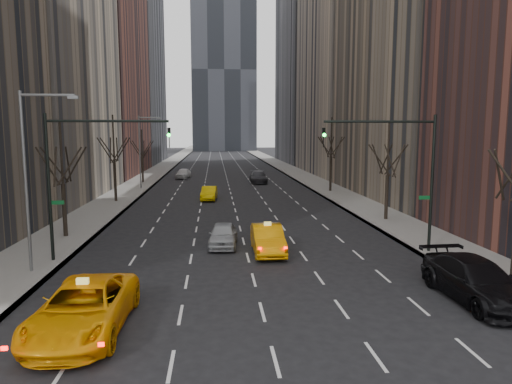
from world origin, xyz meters
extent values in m
plane|color=black|center=(0.00, 0.00, 0.00)|extent=(400.00, 400.00, 0.00)
cube|color=slate|center=(-12.25, 70.00, 0.07)|extent=(4.50, 320.00, 0.15)
cube|color=slate|center=(12.25, 70.00, 0.07)|extent=(4.50, 320.00, 0.15)
cube|color=brown|center=(-21.50, 66.00, 22.00)|extent=(14.00, 28.00, 44.00)
cube|color=slate|center=(-21.50, 96.00, 30.00)|extent=(14.00, 30.00, 60.00)
cube|color=tan|center=(21.50, 64.00, 25.00)|extent=(14.00, 28.00, 50.00)
cube|color=slate|center=(21.50, 95.00, 29.00)|extent=(14.00, 30.00, 58.00)
cylinder|color=black|center=(-12.00, 18.00, 1.93)|extent=(0.28, 0.28, 3.57)
cylinder|color=black|center=(-12.00, 18.00, 5.84)|extent=(0.16, 0.16, 4.25)
cylinder|color=black|center=(-11.85, 18.85, 4.95)|extent=(0.42, 1.80, 2.52)
cylinder|color=black|center=(-11.19, 18.29, 4.95)|extent=(1.74, 0.72, 2.52)
cylinder|color=black|center=(-11.34, 17.45, 4.95)|extent=(1.46, 1.25, 2.52)
cylinder|color=black|center=(-12.15, 17.15, 4.95)|extent=(0.42, 1.80, 2.52)
cylinder|color=black|center=(-12.81, 17.71, 4.95)|extent=(1.74, 0.72, 2.52)
cylinder|color=black|center=(-12.66, 18.55, 4.95)|extent=(1.46, 1.25, 2.52)
cylinder|color=black|center=(-12.00, 34.00, 2.15)|extent=(0.28, 0.28, 3.99)
cylinder|color=black|center=(-12.00, 34.00, 6.52)|extent=(0.16, 0.16, 4.75)
cylinder|color=black|center=(-11.85, 34.85, 5.37)|extent=(0.42, 1.80, 2.52)
cylinder|color=black|center=(-11.19, 34.29, 5.37)|extent=(1.74, 0.72, 2.52)
cylinder|color=black|center=(-11.34, 33.45, 5.37)|extent=(1.46, 1.25, 2.52)
cylinder|color=black|center=(-12.15, 33.15, 5.37)|extent=(0.42, 1.80, 2.52)
cylinder|color=black|center=(-12.81, 33.71, 5.37)|extent=(1.74, 0.72, 2.52)
cylinder|color=black|center=(-12.66, 34.55, 5.37)|extent=(1.46, 1.25, 2.52)
cylinder|color=black|center=(-12.00, 52.00, 1.83)|extent=(0.28, 0.28, 3.36)
cylinder|color=black|center=(-12.00, 52.00, 5.51)|extent=(0.16, 0.16, 4.00)
cylinder|color=black|center=(-11.85, 52.85, 4.74)|extent=(0.42, 1.80, 2.52)
cylinder|color=black|center=(-11.19, 52.29, 4.74)|extent=(1.74, 0.72, 2.52)
cylinder|color=black|center=(-11.34, 51.45, 4.74)|extent=(1.46, 1.25, 2.52)
cylinder|color=black|center=(-12.15, 51.15, 4.74)|extent=(0.42, 1.80, 2.52)
cylinder|color=black|center=(-12.81, 51.71, 4.74)|extent=(1.74, 0.72, 2.52)
cylinder|color=black|center=(-12.66, 52.55, 4.74)|extent=(1.46, 1.25, 2.52)
cylinder|color=black|center=(12.15, 6.85, 5.16)|extent=(0.42, 1.80, 2.52)
cylinder|color=black|center=(11.19, 5.71, 5.16)|extent=(1.74, 0.72, 2.52)
cylinder|color=black|center=(11.34, 6.55, 5.16)|extent=(1.46, 1.25, 2.52)
cylinder|color=black|center=(12.00, 22.00, 1.93)|extent=(0.28, 0.28, 3.57)
cylinder|color=black|center=(12.00, 22.00, 5.84)|extent=(0.16, 0.16, 4.25)
cylinder|color=black|center=(12.15, 22.85, 4.95)|extent=(0.42, 1.80, 2.52)
cylinder|color=black|center=(12.81, 22.29, 4.95)|extent=(1.74, 0.72, 2.52)
cylinder|color=black|center=(12.66, 21.45, 4.95)|extent=(1.46, 1.25, 2.52)
cylinder|color=black|center=(11.85, 21.15, 4.95)|extent=(0.42, 1.80, 2.52)
cylinder|color=black|center=(11.19, 21.71, 4.95)|extent=(1.74, 0.72, 2.52)
cylinder|color=black|center=(11.34, 22.55, 4.95)|extent=(1.46, 1.25, 2.52)
cylinder|color=black|center=(12.00, 40.00, 2.15)|extent=(0.28, 0.28, 3.99)
cylinder|color=black|center=(12.00, 40.00, 6.52)|extent=(0.16, 0.16, 4.75)
cylinder|color=black|center=(12.15, 40.85, 5.37)|extent=(0.42, 1.80, 2.52)
cylinder|color=black|center=(12.81, 40.29, 5.37)|extent=(1.74, 0.72, 2.52)
cylinder|color=black|center=(12.66, 39.45, 5.37)|extent=(1.46, 1.25, 2.52)
cylinder|color=black|center=(11.85, 39.15, 5.37)|extent=(0.42, 1.80, 2.52)
cylinder|color=black|center=(11.19, 39.71, 5.37)|extent=(1.74, 0.72, 2.52)
cylinder|color=black|center=(11.34, 40.55, 5.37)|extent=(1.46, 1.25, 2.52)
cylinder|color=black|center=(-10.80, 12.00, 4.15)|extent=(0.18, 0.18, 8.00)
cylinder|color=black|center=(-7.55, 12.00, 7.75)|extent=(6.50, 0.14, 0.14)
imported|color=black|center=(-4.30, 12.00, 6.85)|extent=(0.18, 0.22, 1.10)
sphere|color=#0CFF33|center=(-4.30, 11.82, 7.00)|extent=(0.20, 0.20, 0.20)
cube|color=#0C5926|center=(-10.40, 12.00, 3.35)|extent=(0.70, 0.04, 0.22)
cylinder|color=black|center=(10.80, 12.00, 4.15)|extent=(0.18, 0.18, 8.00)
cylinder|color=black|center=(7.55, 12.00, 7.75)|extent=(6.50, 0.14, 0.14)
imported|color=black|center=(4.30, 12.00, 6.85)|extent=(0.18, 0.22, 1.10)
sphere|color=#0CFF33|center=(4.30, 11.82, 7.00)|extent=(0.20, 0.20, 0.20)
cube|color=#0C5926|center=(10.40, 12.00, 3.35)|extent=(0.70, 0.04, 0.22)
cylinder|color=slate|center=(-11.20, 10.00, 4.65)|extent=(0.16, 0.16, 9.00)
cylinder|color=slate|center=(-9.90, 10.00, 8.95)|extent=(2.60, 0.14, 0.14)
cube|color=slate|center=(-8.70, 10.00, 8.85)|extent=(0.50, 0.22, 0.15)
cylinder|color=slate|center=(-11.20, 45.00, 4.65)|extent=(0.16, 0.16, 9.00)
cylinder|color=slate|center=(-9.90, 45.00, 8.95)|extent=(2.60, 0.14, 0.14)
cube|color=slate|center=(-8.70, 45.00, 8.85)|extent=(0.50, 0.22, 0.15)
imported|color=#FFA505|center=(-6.58, 2.75, 0.89)|extent=(3.12, 6.50, 1.79)
imported|color=orange|center=(1.26, 12.99, 0.83)|extent=(1.77, 5.02, 1.65)
imported|color=gray|center=(-1.36, 14.84, 0.73)|extent=(2.05, 4.41, 1.46)
imported|color=black|center=(9.20, 4.43, 0.89)|extent=(2.73, 6.22, 1.78)
imported|color=yellow|center=(-2.47, 34.80, 0.72)|extent=(1.84, 4.45, 1.43)
imported|color=#2E2E33|center=(4.32, 50.70, 0.83)|extent=(2.45, 5.75, 1.65)
imported|color=silver|center=(-6.74, 57.96, 0.78)|extent=(2.42, 4.80, 1.57)
camera|label=1|loc=(-1.83, -13.42, 7.16)|focal=32.00mm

